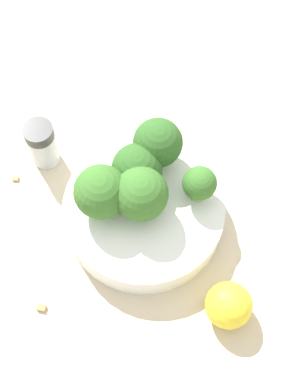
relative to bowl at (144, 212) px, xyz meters
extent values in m
plane|color=beige|center=(0.00, 0.00, -0.02)|extent=(3.00, 3.00, 0.00)
cylinder|color=white|center=(0.00, 0.00, 0.00)|extent=(0.18, 0.18, 0.04)
cylinder|color=#7A9E5B|center=(-0.05, 0.04, 0.03)|extent=(0.02, 0.02, 0.02)
sphere|color=#386B28|center=(-0.05, 0.04, 0.05)|extent=(0.04, 0.04, 0.04)
cylinder|color=#8EB770|center=(0.01, 0.00, 0.03)|extent=(0.02, 0.02, 0.03)
sphere|color=#386B28|center=(0.01, 0.00, 0.06)|extent=(0.06, 0.06, 0.06)
cylinder|color=#84AD66|center=(0.03, -0.03, 0.03)|extent=(0.03, 0.03, 0.02)
sphere|color=#386B28|center=(0.03, -0.03, 0.06)|extent=(0.06, 0.06, 0.06)
cylinder|color=#8EB770|center=(-0.02, -0.02, 0.03)|extent=(0.02, 0.02, 0.02)
sphere|color=#2D5B23|center=(-0.02, -0.02, 0.05)|extent=(0.06, 0.06, 0.06)
cylinder|color=#7A9E5B|center=(-0.05, -0.02, 0.03)|extent=(0.02, 0.02, 0.03)
sphere|color=#2D5B23|center=(-0.05, -0.02, 0.06)|extent=(0.06, 0.06, 0.06)
cylinder|color=#B2B7BC|center=(0.01, -0.14, 0.01)|extent=(0.03, 0.03, 0.05)
cylinder|color=#2D2D2D|center=(0.01, -0.14, 0.04)|extent=(0.03, 0.03, 0.01)
sphere|color=yellow|center=(0.03, 0.14, 0.00)|extent=(0.05, 0.05, 0.05)
cube|color=#AD7F4C|center=(0.06, -0.15, -0.02)|extent=(0.01, 0.01, 0.01)
cube|color=#AD7F4C|center=(0.15, -0.02, -0.02)|extent=(0.01, 0.01, 0.01)
cube|color=tan|center=(0.02, 0.14, -0.02)|extent=(0.01, 0.01, 0.01)
camera|label=1|loc=(0.19, 0.15, 0.56)|focal=50.00mm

